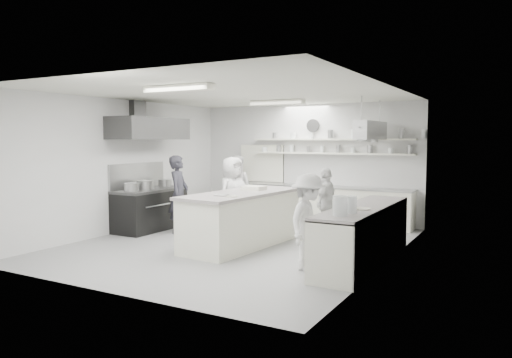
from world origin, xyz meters
The scene contains 27 objects.
floor centered at (0.00, 0.00, -0.01)m, with size 6.00×7.00×0.02m, color gray.
ceiling centered at (0.00, 0.00, 3.01)m, with size 6.00×7.00×0.02m, color silver.
wall_back centered at (0.00, 3.50, 1.50)m, with size 6.00×0.04×3.00m, color #BDBDBD.
wall_front centered at (0.00, -3.50, 1.50)m, with size 6.00×0.04×3.00m, color #BDBDBD.
wall_left centered at (-3.00, 0.00, 1.50)m, with size 0.04×7.00×3.00m, color #BDBDBD.
wall_right centered at (3.00, 0.00, 1.50)m, with size 0.04×7.00×3.00m, color #BDBDBD.
stove centered at (-2.60, 0.40, 0.45)m, with size 0.80×1.80×0.90m, color black.
exhaust_hood centered at (-2.60, 0.40, 2.35)m, with size 0.85×2.00×0.50m, color #393939.
back_counter centered at (0.30, 3.20, 0.46)m, with size 5.00×0.60×0.92m, color white.
shelf_lower centered at (0.70, 3.37, 1.75)m, with size 4.20×0.26×0.04m, color white.
shelf_upper centered at (0.70, 3.37, 2.10)m, with size 4.20×0.26×0.04m, color white.
pass_through_window centered at (-1.30, 3.48, 1.45)m, with size 1.30×0.04×1.00m, color black.
wall_clock centered at (0.20, 3.46, 2.45)m, with size 0.32×0.32×0.05m, color white.
right_counter centered at (2.65, -0.20, 0.47)m, with size 0.74×3.30×0.94m, color white.
pot_rack centered at (2.00, 2.40, 2.30)m, with size 0.30×1.60×0.40m, color #9D9E9F.
light_fixture_front centered at (0.00, -1.80, 2.94)m, with size 1.30×0.25×0.10m, color white.
light_fixture_rear centered at (0.00, 1.80, 2.94)m, with size 1.30×0.25×0.10m, color white.
prep_island centered at (0.15, -0.05, 0.51)m, with size 1.03×2.77×1.02m, color white.
stove_pot centered at (-2.60, 0.26, 1.04)m, with size 0.39×0.39×0.26m, color #9D9E9F.
cook_stove centered at (-1.80, 0.46, 0.87)m, with size 0.64×0.42×1.74m, color #2A2A33.
cook_back centered at (-1.60, 2.62, 0.84)m, with size 0.82×0.64×1.68m, color silver.
cook_island_left centered at (-0.62, 0.85, 0.86)m, with size 0.84×0.55×1.72m, color silver.
cook_island_right centered at (1.31, 1.54, 0.75)m, with size 0.88×0.37×1.50m, color silver.
cook_right centered at (2.00, -1.05, 0.78)m, with size 1.01×0.58×1.56m, color silver.
bowl_island_a centered at (0.13, -0.73, 1.05)m, with size 0.27×0.27×0.07m, color #9D9E9F.
bowl_island_b centered at (0.42, -0.84, 1.05)m, with size 0.22×0.22×0.07m, color white.
bowl_right centered at (2.74, -0.62, 0.97)m, with size 0.26×0.26×0.06m, color white.
Camera 1 is at (5.06, -8.27, 2.12)m, focal length 34.39 mm.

